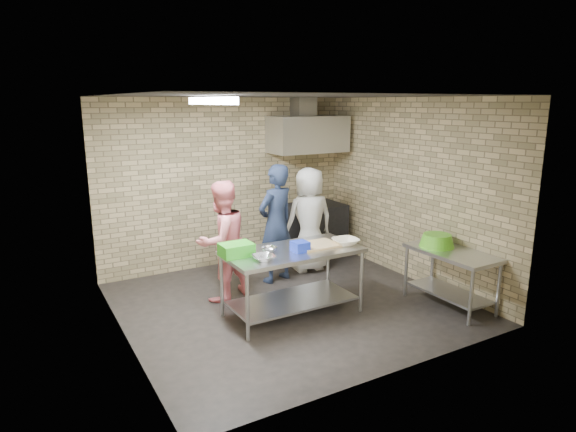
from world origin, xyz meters
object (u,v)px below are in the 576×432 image
(woman_pink, at_px, (222,241))
(stove, at_px, (309,231))
(side_counter, at_px, (450,278))
(man_navy, at_px, (276,224))
(prep_table, at_px, (292,282))
(woman_white, at_px, (309,220))
(green_crate, at_px, (236,250))
(green_basin, at_px, (437,240))
(blue_tub, at_px, (300,246))
(bottle_green, at_px, (324,138))
(bottle_red, at_px, (305,138))

(woman_pink, bearing_deg, stove, -171.08)
(side_counter, bearing_deg, man_navy, 127.86)
(prep_table, height_order, woman_white, woman_white)
(stove, bearing_deg, green_crate, -139.98)
(stove, xyz_separation_m, woman_white, (-0.39, -0.63, 0.37))
(woman_white, bearing_deg, green_basin, 118.44)
(woman_pink, bearing_deg, blue_tub, 103.38)
(stove, relative_size, bottle_green, 8.00)
(side_counter, xyz_separation_m, woman_pink, (-2.49, 1.71, 0.44))
(green_basin, bearing_deg, woman_white, 113.73)
(woman_white, bearing_deg, stove, -117.27)
(blue_tub, distance_m, bottle_red, 2.94)
(stove, bearing_deg, man_navy, -143.65)
(green_basin, distance_m, bottle_green, 2.98)
(blue_tub, height_order, woman_white, woman_white)
(side_counter, height_order, woman_white, woman_white)
(woman_white, bearing_deg, bottle_red, -112.28)
(man_navy, height_order, woman_white, man_navy)
(green_basin, distance_m, man_navy, 2.28)
(green_crate, relative_size, man_navy, 0.21)
(prep_table, height_order, stove, stove)
(blue_tub, bearing_deg, bottle_red, 57.21)
(stove, bearing_deg, woman_white, -121.98)
(blue_tub, bearing_deg, woman_white, 53.98)
(blue_tub, height_order, man_navy, man_navy)
(blue_tub, relative_size, woman_pink, 0.12)
(side_counter, xyz_separation_m, green_basin, (-0.02, 0.25, 0.46))
(blue_tub, distance_m, woman_pink, 1.18)
(stove, xyz_separation_m, woman_pink, (-2.04, -1.04, 0.36))
(green_crate, bearing_deg, stove, 40.02)
(side_counter, bearing_deg, woman_white, 111.66)
(prep_table, bearing_deg, blue_tub, -63.43)
(green_crate, distance_m, bottle_red, 3.23)
(prep_table, distance_m, blue_tub, 0.50)
(bottle_green, bearing_deg, man_navy, -145.93)
(stove, distance_m, bottle_red, 1.60)
(side_counter, xyz_separation_m, man_navy, (-1.52, 1.96, 0.50))
(blue_tub, relative_size, man_navy, 0.11)
(prep_table, relative_size, woman_pink, 1.04)
(side_counter, xyz_separation_m, bottle_green, (0.00, 2.99, 1.64))
(green_crate, xyz_separation_m, bottle_green, (2.62, 2.06, 1.09))
(man_navy, bearing_deg, woman_white, 177.31)
(woman_white, bearing_deg, woman_pink, 18.79)
(prep_table, xyz_separation_m, bottle_green, (1.92, 2.18, 1.59))
(stove, bearing_deg, side_counter, -80.71)
(bottle_red, xyz_separation_m, woman_white, (-0.44, -0.87, -1.21))
(woman_pink, relative_size, woman_white, 0.99)
(prep_table, relative_size, blue_tub, 9.00)
(bottle_red, bearing_deg, prep_table, -124.86)
(stove, distance_m, woman_white, 0.83)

